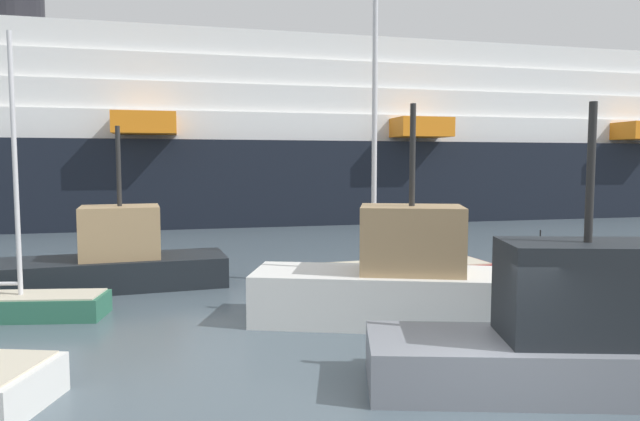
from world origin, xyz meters
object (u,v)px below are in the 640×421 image
sailboat_3 (5,303)px  fishing_boat_2 (400,282)px  cruise_ship (271,141)px  fishing_boat_1 (113,260)px  fishing_boat_3 (572,336)px  channel_buoy_2 (540,257)px  sailboat_0 (389,270)px

sailboat_3 → fishing_boat_2: 10.92m
fishing_boat_2 → cruise_ship: size_ratio=0.08×
fishing_boat_1 → fishing_boat_3: fishing_boat_1 is taller
sailboat_3 → channel_buoy_2: 19.73m
sailboat_3 → fishing_boat_3: sailboat_3 is taller
fishing_boat_2 → fishing_boat_3: bearing=-53.8°
fishing_boat_2 → cruise_ship: 31.11m
cruise_ship → sailboat_3: bearing=-113.0°
sailboat_0 → fishing_boat_2: 4.74m
sailboat_3 → channel_buoy_2: (19.11, 4.90, -0.09)m
fishing_boat_2 → cruise_ship: (-0.76, 30.71, 4.89)m
sailboat_3 → fishing_boat_1: bearing=64.3°
fishing_boat_1 → cruise_ship: cruise_ship is taller
sailboat_0 → fishing_boat_2: size_ratio=1.36×
fishing_boat_2 → sailboat_0: bearing=93.1°
fishing_boat_2 → fishing_boat_1: bearing=161.8°
sailboat_0 → channel_buoy_2: bearing=-166.9°
sailboat_3 → channel_buoy_2: sailboat_3 is taller
channel_buoy_2 → cruise_ship: (-9.21, 23.55, 5.66)m
fishing_boat_2 → fishing_boat_3: fishing_boat_2 is taller
fishing_boat_2 → channel_buoy_2: fishing_boat_2 is taller
fishing_boat_1 → fishing_boat_3: size_ratio=1.05×
fishing_boat_2 → sailboat_3: bearing=-175.6°
sailboat_0 → cruise_ship: cruise_ship is taller
sailboat_0 → sailboat_3: sailboat_0 is taller
fishing_boat_1 → channel_buoy_2: size_ratio=5.41×
sailboat_3 → fishing_boat_3: bearing=-23.6°
sailboat_3 → fishing_boat_2: (10.66, -2.26, 0.68)m
sailboat_3 → cruise_ship: 30.64m
fishing_boat_3 → channel_buoy_2: size_ratio=5.15×
cruise_ship → sailboat_0: bearing=-89.8°
fishing_boat_3 → channel_buoy_2: (6.67, 12.11, -0.69)m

